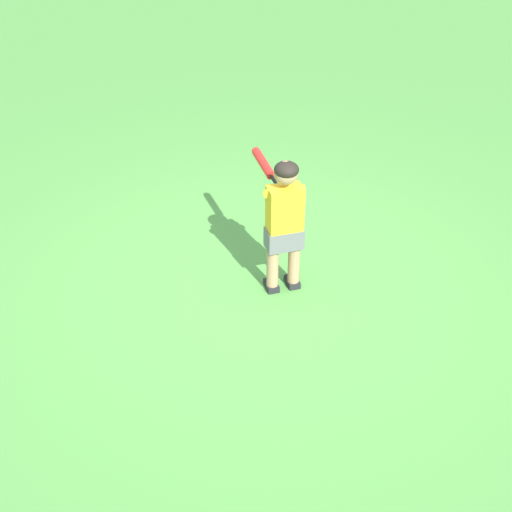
{
  "coord_description": "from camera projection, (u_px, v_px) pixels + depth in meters",
  "views": [
    {
      "loc": [
        -2.76,
        2.98,
        3.04
      ],
      "look_at": [
        -0.19,
        0.25,
        0.45
      ],
      "focal_mm": 45.19,
      "sensor_mm": 36.0,
      "label": 1
    }
  ],
  "objects": [
    {
      "name": "child_batter",
      "position": [
        283.0,
        214.0,
        4.64
      ],
      "size": [
        0.73,
        0.49,
        1.08
      ],
      "color": "#232328",
      "rests_on": "ground"
    },
    {
      "name": "ground_plane",
      "position": [
        261.0,
        281.0,
        5.07
      ],
      "size": [
        40.0,
        40.0,
        0.0
      ],
      "primitive_type": "plane",
      "color": "#519942"
    }
  ]
}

